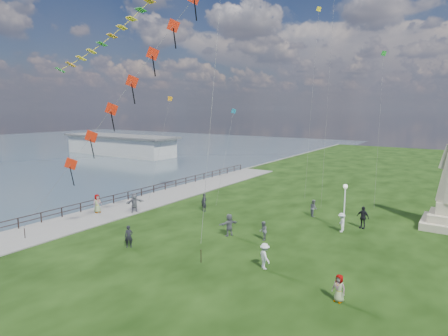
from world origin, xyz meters
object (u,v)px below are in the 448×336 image
Objects in this scene: person_4 at (339,288)px; person_6 at (204,202)px; person_9 at (363,217)px; person_2 at (265,256)px; person_0 at (129,237)px; pier_pavilion at (120,145)px; person_11 at (229,225)px; lamppost at (345,197)px; person_7 at (313,208)px; person_1 at (263,231)px; person_5 at (134,204)px; person_10 at (97,204)px; person_8 at (341,222)px.

person_6 is at bearing 161.29° from person_4.
person_9 reaches higher than person_4.
person_9 reaches higher than person_2.
person_9 is (3.15, 11.81, 0.11)m from person_2.
person_0 is 15.07m from person_4.
pier_pavilion is 16.75× the size of person_11.
person_2 is 14.13m from person_6.
person_7 is (-3.53, 2.53, -2.02)m from lamppost.
person_1 is 0.77× the size of person_5.
pier_pavilion reaches higher than lamppost.
person_2 reaches higher than person_4.
person_0 is 0.98× the size of person_2.
person_2 is (9.94, 2.17, 0.02)m from person_0.
person_0 is at bearing -164.21° from person_4.
person_5 is at bearing -132.44° from person_6.
person_10 is (-22.37, -9.47, -0.05)m from person_9.
person_7 is at bearing -175.55° from person_9.
pier_pavilion is 18.00× the size of person_2.
person_7 is at bearing 128.14° from person_4.
person_11 is at bearing -33.24° from pier_pavilion.
pier_pavilion is at bearing 55.33° from person_10.
person_6 reaches higher than person_4.
person_5 reaches higher than person_8.
person_8 is at bearing 118.57° from person_1.
person_5 reaches higher than person_4.
pier_pavilion reaches higher than person_1.
person_5 is (40.12, -33.18, -0.88)m from pier_pavilion.
pier_pavilion reaches higher than person_8.
person_5 is 1.19× the size of person_7.
person_5 is at bearing 177.96° from person_4.
person_2 reaches higher than person_8.
pier_pavilion reaches higher than person_5.
person_1 is 0.92× the size of person_7.
person_9 is at bearing 4.99° from person_0.
person_2 is at bearing -100.80° from lamppost.
person_9 is (14.31, 3.15, 0.06)m from person_6.
person_0 is 1.02× the size of person_8.
pier_pavilion is 64.42m from lamppost.
person_2 is 1.04× the size of person_7.
person_1 is at bearing -127.67° from lamppost.
person_0 is 10.90m from person_6.
person_7 is at bearing 31.26° from person_6.
person_5 is at bearing -46.70° from person_10.
person_1 is 0.89× the size of person_2.
person_6 is at bearing -172.71° from lamppost.
person_0 reaches higher than person_7.
person_2 reaches higher than person_0.
person_5 is at bearing -39.59° from pier_pavilion.
person_4 is 22.20m from person_5.
person_0 is at bearing -115.41° from person_5.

